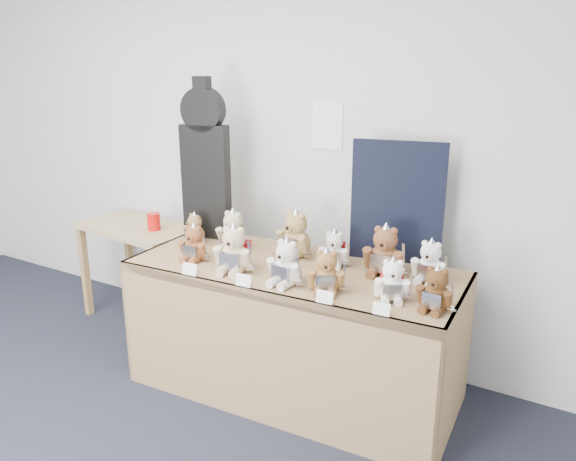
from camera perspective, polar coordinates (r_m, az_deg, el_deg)
The scene contains 22 objects.
room_shell at distance 3.66m, azimuth 4.01°, elevation 10.55°, with size 6.00×6.00×6.00m.
display_table at distance 3.27m, azimuth -0.02°, elevation -6.97°, with size 1.98×0.91×0.81m.
side_table at distance 4.42m, azimuth -14.89°, elevation -1.08°, with size 0.96×0.59×0.76m.
guitar_case at distance 3.75m, azimuth -8.40°, elevation 6.97°, with size 0.33×0.15×1.06m.
navy_board at distance 3.32m, azimuth 11.01°, elevation 2.79°, with size 0.54×0.02×0.72m, color black.
red_cup at distance 4.22m, azimuth -13.48°, elevation 0.88°, with size 0.09×0.09×0.13m, color red.
teddy_front_far_left at distance 3.40m, azimuth -9.53°, elevation -1.41°, with size 0.21×0.17×0.25m.
teddy_front_left at distance 3.18m, azimuth -5.51°, elevation -2.10°, with size 0.26×0.23×0.31m.
teddy_front_centre at distance 2.99m, azimuth -0.17°, elevation -3.44°, with size 0.23×0.19×0.28m.
teddy_front_right at distance 2.90m, azimuth 3.91°, elevation -4.33°, with size 0.22×0.21×0.26m.
teddy_front_far_right at distance 2.85m, azimuth 10.55°, elevation -5.14°, with size 0.20×0.19×0.24m.
teddy_front_end at distance 2.79m, azimuth 14.79°, elevation -5.95°, with size 0.20×0.17×0.25m.
teddy_back_left at distance 3.56m, azimuth -5.64°, elevation -0.16°, with size 0.23×0.18×0.29m.
teddy_back_centre_left at distance 3.41m, azimuth 0.73°, elevation -0.57°, with size 0.26×0.24×0.32m.
teddy_back_centre_right at distance 3.27m, azimuth 4.70°, elevation -2.03°, with size 0.20×0.18×0.24m.
teddy_back_right at distance 3.17m, azimuth 9.77°, elevation -2.24°, with size 0.26×0.22×0.32m.
teddy_back_end at distance 3.13m, azimuth 14.19°, elevation -3.25°, with size 0.21×0.17×0.26m.
teddy_back_far_left at distance 3.72m, azimuth -9.49°, elevation 0.07°, with size 0.18×0.17×0.22m.
entry_card_a at distance 3.18m, azimuth -9.98°, elevation -3.89°, with size 0.10×0.00×0.07m, color white.
entry_card_b at distance 3.00m, azimuth -4.55°, elevation -5.07°, with size 0.09×0.00×0.07m, color white.
entry_card_c at distance 2.79m, azimuth 3.75°, elevation -6.77°, with size 0.09×0.00×0.06m, color white.
entry_card_d at distance 2.70m, azimuth 9.47°, elevation -7.87°, with size 0.08×0.00×0.06m, color white.
Camera 1 is at (2.42, -0.75, 1.97)m, focal length 35.00 mm.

